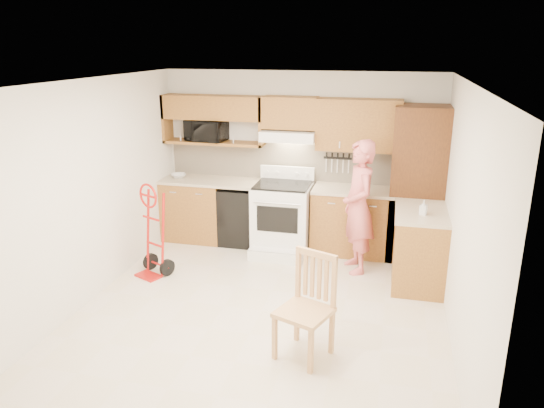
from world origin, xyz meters
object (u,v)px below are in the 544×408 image
at_px(person, 358,207).
at_px(hand_truck, 151,235).
at_px(dining_chair, 304,308).
at_px(microwave, 206,130).
at_px(range, 282,213).

relative_size(person, hand_truck, 1.58).
height_order(hand_truck, dining_chair, hand_truck).
relative_size(microwave, dining_chair, 0.56).
bearing_deg(dining_chair, person, 102.47).
distance_m(microwave, range, 1.65).
relative_size(microwave, hand_truck, 0.51).
bearing_deg(microwave, range, -9.27).
xyz_separation_m(microwave, hand_truck, (-0.23, -1.50, -1.10)).
bearing_deg(range, hand_truck, -141.22).
bearing_deg(microwave, dining_chair, -48.40).
height_order(range, hand_truck, range).
bearing_deg(person, range, -131.33).
bearing_deg(range, microwave, 164.06).
distance_m(range, hand_truck, 1.84).
bearing_deg(person, dining_chair, -30.42).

